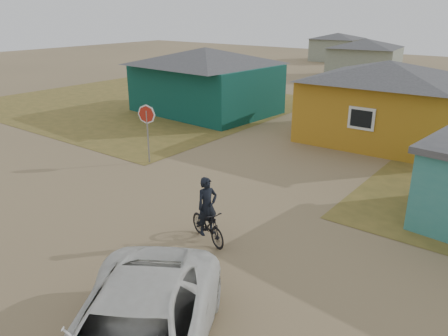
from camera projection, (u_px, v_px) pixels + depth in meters
The scene contains 8 objects.
ground at pixel (137, 230), 13.01m from camera, with size 120.00×120.00×0.00m, color #8D7651.
grass_nw at pixel (141, 102), 30.69m from camera, with size 20.00×18.00×0.00m, color olive.
house_teal at pixel (206, 79), 27.23m from camera, with size 8.93×7.08×4.00m.
house_yellow at pixel (385, 100), 21.35m from camera, with size 7.72×6.76×3.90m.
house_pale_west at pixel (364, 58), 41.18m from camera, with size 7.04×6.15×3.60m.
house_pale_north at pixel (337, 46), 54.73m from camera, with size 6.28×5.81×3.40m.
stop_sign at pixel (147, 120), 18.10m from camera, with size 0.82×0.13×2.51m.
cyclist at pixel (207, 219), 12.15m from camera, with size 1.76×1.03×1.91m.
Camera 1 is at (9.09, -7.64, 6.19)m, focal length 35.00 mm.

